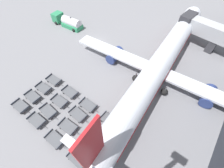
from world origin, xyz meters
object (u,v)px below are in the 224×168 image
baggage_dolly_row_mid_a_col_d (89,146)px  baggage_dolly_row_far_col_d (109,120)px  fuel_tanker_primary (68,22)px  baggage_dolly_row_mid_a_col_b (48,111)px  baggage_dolly_row_near_col_b (37,121)px  baggage_dolly_row_near_col_c (55,139)px  baggage_dolly_row_mid_b_col_a (44,88)px  baggage_dolly_row_far_col_b (70,92)px  airplane (160,64)px  baggage_dolly_row_near_col_d (78,158)px  baggage_dolly_row_far_col_c (88,105)px  baggage_dolly_row_near_col_a (21,106)px  baggage_dolly_row_mid_a_col_c (68,127)px  baggage_dolly_row_mid_b_col_c (78,114)px  baggage_dolly_row_mid_b_col_b (60,101)px  baggage_dolly_row_mid_b_col_d (99,131)px  baggage_dolly_row_mid_a_col_a (33,97)px  baggage_dolly_row_far_col_a (54,80)px

baggage_dolly_row_mid_a_col_d → baggage_dolly_row_far_col_d: (-0.11, 4.83, 0.00)m
fuel_tanker_primary → baggage_dolly_row_mid_a_col_b: (17.44, -20.13, -0.76)m
baggage_dolly_row_mid_a_col_b → baggage_dolly_row_far_col_d: same height
baggage_dolly_row_near_col_b → baggage_dolly_row_near_col_c: (4.68, -0.09, 0.00)m
baggage_dolly_row_near_col_c → baggage_dolly_row_mid_a_col_d: same height
baggage_dolly_row_mid_b_col_a → baggage_dolly_row_far_col_b: bearing=28.0°
airplane → baggage_dolly_row_near_col_b: bearing=-116.1°
fuel_tanker_primary → baggage_dolly_row_near_col_c: 31.41m
baggage_dolly_row_near_col_c → baggage_dolly_row_mid_b_col_a: size_ratio=1.00×
baggage_dolly_row_near_col_d → baggage_dolly_row_far_col_b: bearing=143.2°
baggage_dolly_row_near_col_b → baggage_dolly_row_mid_b_col_a: bearing=134.3°
baggage_dolly_row_far_col_c → baggage_dolly_row_far_col_d: size_ratio=1.00×
baggage_dolly_row_near_col_b → baggage_dolly_row_mid_a_col_b: same height
baggage_dolly_row_near_col_c → baggage_dolly_row_near_col_a: bearing=-179.7°
baggage_dolly_row_far_col_c → baggage_dolly_row_near_col_d: bearing=-55.8°
baggage_dolly_row_far_col_b → airplane: bearing=53.7°
baggage_dolly_row_mid_a_col_c → baggage_dolly_row_mid_b_col_c: (-0.30, 2.41, 0.00)m
fuel_tanker_primary → baggage_dolly_row_mid_b_col_b: (17.40, -17.70, -0.76)m
baggage_dolly_row_mid_a_col_c → airplane: bearing=73.3°
fuel_tanker_primary → baggage_dolly_row_mid_a_col_d: bearing=-36.9°
baggage_dolly_row_near_col_a → baggage_dolly_row_mid_b_col_c: (8.80, 4.97, 0.00)m
baggage_dolly_row_far_col_d → baggage_dolly_row_near_col_c: bearing=-121.2°
baggage_dolly_row_near_col_d → baggage_dolly_row_mid_b_col_d: size_ratio=1.00×
baggage_dolly_row_mid_b_col_b → baggage_dolly_row_mid_b_col_a: bearing=179.7°
baggage_dolly_row_near_col_d → baggage_dolly_row_mid_a_col_c: bearing=153.7°
baggage_dolly_row_near_col_b → baggage_dolly_row_near_col_d: 9.20m
airplane → baggage_dolly_row_mid_b_col_b: airplane is taller
baggage_dolly_row_near_col_d → baggage_dolly_row_mid_a_col_a: same height
airplane → baggage_dolly_row_mid_a_col_c: 19.57m
baggage_dolly_row_far_col_d → baggage_dolly_row_far_col_a: bearing=-179.2°
airplane → baggage_dolly_row_near_col_b: 23.53m
baggage_dolly_row_near_col_c → baggage_dolly_row_far_col_c: bearing=91.4°
baggage_dolly_row_mid_a_col_d → baggage_dolly_row_mid_b_col_b: bearing=166.4°
baggage_dolly_row_mid_a_col_b → baggage_dolly_row_mid_a_col_d: 9.12m
baggage_dolly_row_mid_b_col_a → baggage_dolly_row_mid_b_col_b: bearing=-0.3°
airplane → baggage_dolly_row_near_col_d: 20.99m
baggage_dolly_row_mid_b_col_a → baggage_dolly_row_far_col_c: size_ratio=1.00×
baggage_dolly_row_mid_a_col_c → baggage_dolly_row_far_col_a: (-9.28, 4.62, 0.00)m
baggage_dolly_row_mid_a_col_c → baggage_dolly_row_mid_b_col_c: 2.43m
fuel_tanker_primary → baggage_dolly_row_near_col_a: (12.95, -22.44, -0.76)m
baggage_dolly_row_mid_a_col_a → baggage_dolly_row_mid_a_col_c: 9.17m
baggage_dolly_row_near_col_a → baggage_dolly_row_near_col_d: same height
baggage_dolly_row_near_col_b → baggage_dolly_row_far_col_d: 11.63m
baggage_dolly_row_far_col_c → airplane: bearing=67.5°
baggage_dolly_row_near_col_d → baggage_dolly_row_mid_a_col_d: size_ratio=1.00×
baggage_dolly_row_near_col_b → baggage_dolly_row_far_col_b: same height
airplane → baggage_dolly_row_mid_b_col_a: size_ratio=12.98×
airplane → fuel_tanker_primary: bearing=177.3°
baggage_dolly_row_mid_a_col_b → baggage_dolly_row_far_col_a: (-4.67, 4.87, 0.00)m
baggage_dolly_row_near_col_d → baggage_dolly_row_far_col_d: 7.01m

